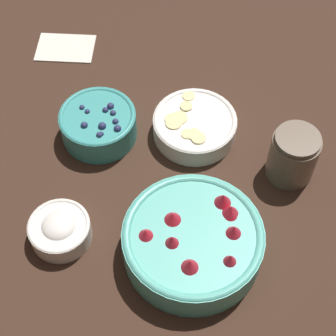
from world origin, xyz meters
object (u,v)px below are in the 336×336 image
bowl_bananas (194,125)px  bowl_cream (60,229)px  jar_chocolate (293,157)px  bowl_blueberries (98,123)px  bowl_strawberries (193,240)px

bowl_bananas → bowl_cream: bowl_cream is taller
jar_chocolate → bowl_cream: bearing=28.6°
bowl_cream → bowl_blueberries: bearing=-92.6°
bowl_strawberries → bowl_cream: bearing=2.9°
bowl_bananas → jar_chocolate: bearing=162.6°
bowl_cream → jar_chocolate: 0.45m
bowl_bananas → bowl_cream: (0.20, 0.27, -0.00)m
bowl_blueberries → bowl_cream: 0.24m
bowl_bananas → jar_chocolate: 0.20m
bowl_strawberries → jar_chocolate: 0.26m
bowl_cream → jar_chocolate: jar_chocolate is taller
bowl_bananas → bowl_cream: size_ratio=1.52×
bowl_blueberries → bowl_bananas: size_ratio=0.91×
bowl_strawberries → bowl_cream: 0.24m
bowl_blueberries → jar_chocolate: 0.38m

